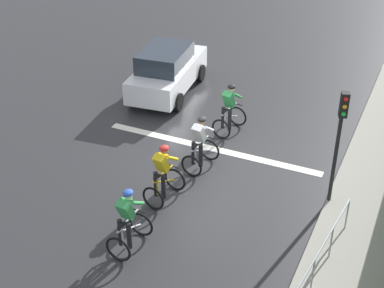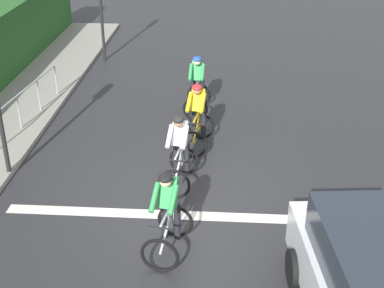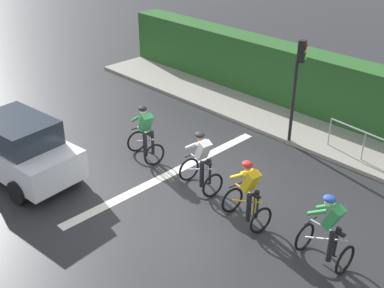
{
  "view_description": "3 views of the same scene",
  "coord_description": "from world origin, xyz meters",
  "px_view_note": "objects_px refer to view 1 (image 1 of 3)",
  "views": [
    {
      "loc": [
        -5.71,
        13.3,
        9.38
      ],
      "look_at": [
        0.04,
        0.65,
        0.89
      ],
      "focal_mm": 53.81,
      "sensor_mm": 36.0,
      "label": 1
    },
    {
      "loc": [
        0.8,
        -9.51,
        6.12
      ],
      "look_at": [
        0.13,
        0.46,
        1.0
      ],
      "focal_mm": 50.61,
      "sensor_mm": 36.0,
      "label": 2
    },
    {
      "loc": [
        7.77,
        8.16,
        7.25
      ],
      "look_at": [
        -0.45,
        -0.23,
        0.98
      ],
      "focal_mm": 45.66,
      "sensor_mm": 36.0,
      "label": 3
    }
  ],
  "objects_px": {
    "cyclist_fourth": "(229,110)",
    "traffic_light_near_crossing": "(339,133)",
    "cyclist_lead": "(128,222)",
    "cyclist_mid": "(200,145)",
    "cyclist_second": "(163,175)",
    "car_white": "(167,70)",
    "pedestrian_railing_kerbside": "(323,250)"
  },
  "relations": [
    {
      "from": "cyclist_fourth",
      "to": "traffic_light_near_crossing",
      "type": "distance_m",
      "value": 4.78
    },
    {
      "from": "cyclist_lead",
      "to": "cyclist_fourth",
      "type": "bearing_deg",
      "value": -91.32
    },
    {
      "from": "cyclist_mid",
      "to": "traffic_light_near_crossing",
      "type": "height_order",
      "value": "traffic_light_near_crossing"
    },
    {
      "from": "cyclist_mid",
      "to": "traffic_light_near_crossing",
      "type": "bearing_deg",
      "value": 177.38
    },
    {
      "from": "cyclist_lead",
      "to": "cyclist_second",
      "type": "distance_m",
      "value": 2.08
    },
    {
      "from": "cyclist_second",
      "to": "car_white",
      "type": "height_order",
      "value": "car_white"
    },
    {
      "from": "cyclist_second",
      "to": "cyclist_mid",
      "type": "distance_m",
      "value": 1.83
    },
    {
      "from": "cyclist_second",
      "to": "cyclist_mid",
      "type": "xyz_separation_m",
      "value": [
        -0.27,
        -1.81,
        0.0
      ]
    },
    {
      "from": "cyclist_mid",
      "to": "cyclist_fourth",
      "type": "relative_size",
      "value": 1.0
    },
    {
      "from": "cyclist_second",
      "to": "car_white",
      "type": "xyz_separation_m",
      "value": [
        2.83,
        -5.91,
        0.08
      ]
    },
    {
      "from": "cyclist_fourth",
      "to": "pedestrian_railing_kerbside",
      "type": "bearing_deg",
      "value": 129.22
    },
    {
      "from": "cyclist_lead",
      "to": "cyclist_second",
      "type": "xyz_separation_m",
      "value": [
        0.13,
        -2.07,
        0.0
      ]
    },
    {
      "from": "car_white",
      "to": "pedestrian_railing_kerbside",
      "type": "bearing_deg",
      "value": 136.38
    },
    {
      "from": "traffic_light_near_crossing",
      "to": "pedestrian_railing_kerbside",
      "type": "bearing_deg",
      "value": 98.75
    },
    {
      "from": "cyclist_fourth",
      "to": "car_white",
      "type": "relative_size",
      "value": 0.39
    },
    {
      "from": "cyclist_second",
      "to": "pedestrian_railing_kerbside",
      "type": "distance_m",
      "value": 4.66
    },
    {
      "from": "pedestrian_railing_kerbside",
      "to": "car_white",
      "type": "bearing_deg",
      "value": -43.62
    },
    {
      "from": "car_white",
      "to": "traffic_light_near_crossing",
      "type": "relative_size",
      "value": 1.27
    },
    {
      "from": "cyclist_lead",
      "to": "car_white",
      "type": "xyz_separation_m",
      "value": [
        2.96,
        -7.98,
        0.08
      ]
    },
    {
      "from": "cyclist_lead",
      "to": "traffic_light_near_crossing",
      "type": "relative_size",
      "value": 0.5
    },
    {
      "from": "cyclist_fourth",
      "to": "cyclist_mid",
      "type": "bearing_deg",
      "value": 90.0
    },
    {
      "from": "cyclist_fourth",
      "to": "car_white",
      "type": "height_order",
      "value": "car_white"
    },
    {
      "from": "cyclist_lead",
      "to": "cyclist_mid",
      "type": "height_order",
      "value": "same"
    },
    {
      "from": "cyclist_mid",
      "to": "cyclist_second",
      "type": "bearing_deg",
      "value": 81.47
    },
    {
      "from": "cyclist_mid",
      "to": "pedestrian_railing_kerbside",
      "type": "bearing_deg",
      "value": 145.62
    },
    {
      "from": "cyclist_second",
      "to": "traffic_light_near_crossing",
      "type": "bearing_deg",
      "value": -158.31
    },
    {
      "from": "cyclist_second",
      "to": "cyclist_fourth",
      "type": "relative_size",
      "value": 1.0
    },
    {
      "from": "cyclist_lead",
      "to": "pedestrian_railing_kerbside",
      "type": "xyz_separation_m",
      "value": [
        -4.39,
        -0.97,
        -0.01
      ]
    },
    {
      "from": "traffic_light_near_crossing",
      "to": "pedestrian_railing_kerbside",
      "type": "height_order",
      "value": "traffic_light_near_crossing"
    },
    {
      "from": "cyclist_second",
      "to": "traffic_light_near_crossing",
      "type": "height_order",
      "value": "traffic_light_near_crossing"
    },
    {
      "from": "car_white",
      "to": "pedestrian_railing_kerbside",
      "type": "height_order",
      "value": "car_white"
    },
    {
      "from": "cyclist_second",
      "to": "cyclist_fourth",
      "type": "xyz_separation_m",
      "value": [
        -0.27,
        -4.11,
        0.0
      ]
    }
  ]
}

